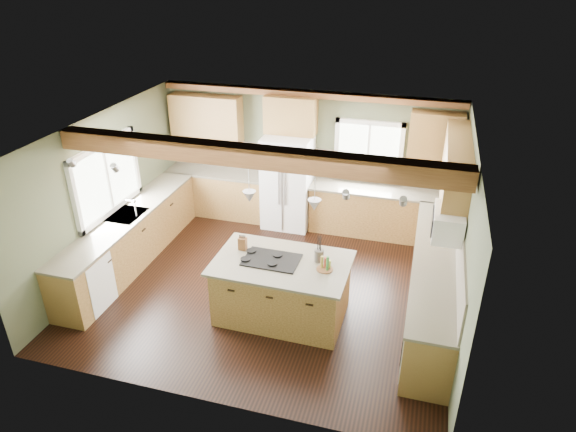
# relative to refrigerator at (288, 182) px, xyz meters

# --- Properties ---
(floor) EXTENTS (5.60, 5.60, 0.00)m
(floor) POSITION_rel_refrigerator_xyz_m (0.30, -2.12, -0.90)
(floor) COLOR black
(floor) RESTS_ON ground
(ceiling) EXTENTS (5.60, 5.60, 0.00)m
(ceiling) POSITION_rel_refrigerator_xyz_m (0.30, -2.12, 1.70)
(ceiling) COLOR silver
(ceiling) RESTS_ON wall_back
(wall_back) EXTENTS (5.60, 0.00, 5.60)m
(wall_back) POSITION_rel_refrigerator_xyz_m (0.30, 0.38, 0.40)
(wall_back) COLOR #50573E
(wall_back) RESTS_ON ground
(wall_left) EXTENTS (0.00, 5.00, 5.00)m
(wall_left) POSITION_rel_refrigerator_xyz_m (-2.50, -2.12, 0.40)
(wall_left) COLOR #50573E
(wall_left) RESTS_ON ground
(wall_right) EXTENTS (0.00, 5.00, 5.00)m
(wall_right) POSITION_rel_refrigerator_xyz_m (3.10, -2.12, 0.40)
(wall_right) COLOR #50573E
(wall_right) RESTS_ON ground
(ceiling_beam) EXTENTS (5.55, 0.26, 0.26)m
(ceiling_beam) POSITION_rel_refrigerator_xyz_m (0.30, -2.78, 1.57)
(ceiling_beam) COLOR #562F18
(ceiling_beam) RESTS_ON ceiling
(soffit_trim) EXTENTS (5.55, 0.20, 0.10)m
(soffit_trim) POSITION_rel_refrigerator_xyz_m (0.30, 0.28, 1.64)
(soffit_trim) COLOR #562F18
(soffit_trim) RESTS_ON ceiling
(backsplash_back) EXTENTS (5.58, 0.03, 0.58)m
(backsplash_back) POSITION_rel_refrigerator_xyz_m (0.30, 0.36, 0.31)
(backsplash_back) COLOR brown
(backsplash_back) RESTS_ON wall_back
(backsplash_right) EXTENTS (0.03, 3.70, 0.58)m
(backsplash_right) POSITION_rel_refrigerator_xyz_m (3.08, -2.07, 0.31)
(backsplash_right) COLOR brown
(backsplash_right) RESTS_ON wall_right
(base_cab_back_left) EXTENTS (2.02, 0.60, 0.88)m
(base_cab_back_left) POSITION_rel_refrigerator_xyz_m (-1.49, 0.08, -0.46)
(base_cab_back_left) COLOR brown
(base_cab_back_left) RESTS_ON floor
(counter_back_left) EXTENTS (2.06, 0.64, 0.04)m
(counter_back_left) POSITION_rel_refrigerator_xyz_m (-1.49, 0.08, 0.00)
(counter_back_left) COLOR #4F493A
(counter_back_left) RESTS_ON base_cab_back_left
(base_cab_back_right) EXTENTS (2.62, 0.60, 0.88)m
(base_cab_back_right) POSITION_rel_refrigerator_xyz_m (1.79, 0.08, -0.46)
(base_cab_back_right) COLOR brown
(base_cab_back_right) RESTS_ON floor
(counter_back_right) EXTENTS (2.66, 0.64, 0.04)m
(counter_back_right) POSITION_rel_refrigerator_xyz_m (1.79, 0.08, 0.00)
(counter_back_right) COLOR #4F493A
(counter_back_right) RESTS_ON base_cab_back_right
(base_cab_left) EXTENTS (0.60, 3.70, 0.88)m
(base_cab_left) POSITION_rel_refrigerator_xyz_m (-2.20, -2.07, -0.46)
(base_cab_left) COLOR brown
(base_cab_left) RESTS_ON floor
(counter_left) EXTENTS (0.64, 3.74, 0.04)m
(counter_left) POSITION_rel_refrigerator_xyz_m (-2.20, -2.07, 0.00)
(counter_left) COLOR #4F493A
(counter_left) RESTS_ON base_cab_left
(base_cab_right) EXTENTS (0.60, 3.70, 0.88)m
(base_cab_right) POSITION_rel_refrigerator_xyz_m (2.80, -2.07, -0.46)
(base_cab_right) COLOR brown
(base_cab_right) RESTS_ON floor
(counter_right) EXTENTS (0.64, 3.74, 0.04)m
(counter_right) POSITION_rel_refrigerator_xyz_m (2.80, -2.07, 0.00)
(counter_right) COLOR #4F493A
(counter_right) RESTS_ON base_cab_right
(upper_cab_back_left) EXTENTS (1.40, 0.35, 0.90)m
(upper_cab_back_left) POSITION_rel_refrigerator_xyz_m (-1.69, 0.21, 1.05)
(upper_cab_back_left) COLOR brown
(upper_cab_back_left) RESTS_ON wall_back
(upper_cab_over_fridge) EXTENTS (0.96, 0.35, 0.70)m
(upper_cab_over_fridge) POSITION_rel_refrigerator_xyz_m (-0.00, 0.21, 1.25)
(upper_cab_over_fridge) COLOR brown
(upper_cab_over_fridge) RESTS_ON wall_back
(upper_cab_right) EXTENTS (0.35, 2.20, 0.90)m
(upper_cab_right) POSITION_rel_refrigerator_xyz_m (2.92, -1.22, 1.05)
(upper_cab_right) COLOR brown
(upper_cab_right) RESTS_ON wall_right
(upper_cab_back_corner) EXTENTS (0.90, 0.35, 0.90)m
(upper_cab_back_corner) POSITION_rel_refrigerator_xyz_m (2.60, 0.21, 1.05)
(upper_cab_back_corner) COLOR brown
(upper_cab_back_corner) RESTS_ON wall_back
(window_left) EXTENTS (0.04, 1.60, 1.05)m
(window_left) POSITION_rel_refrigerator_xyz_m (-2.48, -2.07, 0.65)
(window_left) COLOR white
(window_left) RESTS_ON wall_left
(window_back) EXTENTS (1.10, 0.04, 1.00)m
(window_back) POSITION_rel_refrigerator_xyz_m (1.45, 0.36, 0.65)
(window_back) COLOR white
(window_back) RESTS_ON wall_back
(sink) EXTENTS (0.50, 0.65, 0.03)m
(sink) POSITION_rel_refrigerator_xyz_m (-2.20, -2.07, 0.01)
(sink) COLOR #262628
(sink) RESTS_ON counter_left
(faucet) EXTENTS (0.02, 0.02, 0.28)m
(faucet) POSITION_rel_refrigerator_xyz_m (-2.02, -2.07, 0.15)
(faucet) COLOR #B2B2B7
(faucet) RESTS_ON sink
(dishwasher) EXTENTS (0.60, 0.60, 0.84)m
(dishwasher) POSITION_rel_refrigerator_xyz_m (-2.19, -3.37, -0.47)
(dishwasher) COLOR white
(dishwasher) RESTS_ON floor
(oven) EXTENTS (0.60, 0.72, 0.84)m
(oven) POSITION_rel_refrigerator_xyz_m (2.79, -3.37, -0.47)
(oven) COLOR white
(oven) RESTS_ON floor
(microwave) EXTENTS (0.40, 0.70, 0.38)m
(microwave) POSITION_rel_refrigerator_xyz_m (2.88, -2.17, 0.65)
(microwave) COLOR white
(microwave) RESTS_ON wall_right
(pendant_left) EXTENTS (0.18, 0.18, 0.16)m
(pendant_left) POSITION_rel_refrigerator_xyz_m (0.25, -2.77, 0.98)
(pendant_left) COLOR #B2B2B7
(pendant_left) RESTS_ON ceiling
(pendant_right) EXTENTS (0.18, 0.18, 0.16)m
(pendant_right) POSITION_rel_refrigerator_xyz_m (1.15, -2.79, 0.98)
(pendant_right) COLOR #B2B2B7
(pendant_right) RESTS_ON ceiling
(refrigerator) EXTENTS (0.90, 0.74, 1.80)m
(refrigerator) POSITION_rel_refrigerator_xyz_m (0.00, 0.00, 0.00)
(refrigerator) COLOR white
(refrigerator) RESTS_ON floor
(island) EXTENTS (1.83, 1.13, 0.88)m
(island) POSITION_rel_refrigerator_xyz_m (0.70, -2.78, -0.46)
(island) COLOR brown
(island) RESTS_ON floor
(island_top) EXTENTS (1.95, 1.26, 0.04)m
(island_top) POSITION_rel_refrigerator_xyz_m (0.70, -2.78, 0.00)
(island_top) COLOR #4F493A
(island_top) RESTS_ON island
(cooktop) EXTENTS (0.79, 0.53, 0.02)m
(cooktop) POSITION_rel_refrigerator_xyz_m (0.55, -2.78, 0.03)
(cooktop) COLOR black
(cooktop) RESTS_ON island_top
(knife_block) EXTENTS (0.12, 0.09, 0.20)m
(knife_block) POSITION_rel_refrigerator_xyz_m (0.05, -2.61, 0.12)
(knife_block) COLOR brown
(knife_block) RESTS_ON island_top
(utensil_crock) EXTENTS (0.16, 0.16, 0.18)m
(utensil_crock) POSITION_rel_refrigerator_xyz_m (1.20, -2.60, 0.11)
(utensil_crock) COLOR #39332D
(utensil_crock) RESTS_ON island_top
(bottle_tray) EXTENTS (0.27, 0.27, 0.21)m
(bottle_tray) POSITION_rel_refrigerator_xyz_m (1.33, -2.80, 0.13)
(bottle_tray) COLOR brown
(bottle_tray) RESTS_ON island_top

